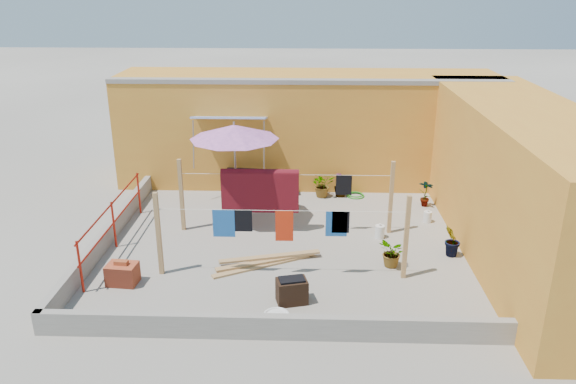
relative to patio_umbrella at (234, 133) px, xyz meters
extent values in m
plane|color=#9E998E|center=(1.24, -1.31, -2.32)|extent=(80.00, 80.00, 0.00)
cube|color=#C8872B|center=(1.74, 3.39, -0.72)|extent=(11.00, 2.40, 3.20)
cube|color=gray|center=(1.74, 2.34, 0.83)|extent=(11.00, 0.35, 0.12)
cube|color=#2D51B2|center=(-0.36, 1.84, -0.07)|extent=(2.00, 0.79, 0.22)
cylinder|color=gray|center=(-1.31, 1.47, -0.72)|extent=(0.03, 0.30, 1.28)
cylinder|color=gray|center=(0.59, 1.47, -0.72)|extent=(0.03, 0.30, 1.28)
cube|color=#C8872B|center=(6.44, -1.31, -0.72)|extent=(2.40, 9.00, 3.20)
cube|color=gray|center=(1.24, -4.89, -2.10)|extent=(8.30, 0.16, 0.44)
cube|color=gray|center=(-2.84, -1.31, -2.10)|extent=(0.16, 7.30, 0.44)
cylinder|color=#A01C10|center=(-2.61, -3.51, -1.77)|extent=(0.05, 0.05, 1.10)
cylinder|color=#A01C10|center=(-2.61, -1.51, -1.77)|extent=(0.05, 0.05, 1.10)
cylinder|color=#A01C10|center=(-2.61, 0.49, -1.77)|extent=(0.05, 0.05, 1.10)
cylinder|color=#A01C10|center=(-2.61, -1.51, -1.27)|extent=(0.04, 4.20, 0.04)
cylinder|color=#A01C10|center=(-2.61, -1.51, -1.72)|extent=(0.04, 4.20, 0.04)
cube|color=tan|center=(-1.26, -2.71, -1.42)|extent=(0.09, 0.09, 1.80)
cube|color=tan|center=(3.74, -2.71, -1.42)|extent=(0.09, 0.09, 1.80)
cube|color=tan|center=(3.74, -0.51, -1.42)|extent=(0.09, 0.09, 1.80)
cube|color=tan|center=(-1.26, -0.51, -1.42)|extent=(0.09, 0.09, 1.80)
cylinder|color=silver|center=(1.24, -2.71, -0.87)|extent=(5.00, 0.01, 0.01)
cylinder|color=silver|center=(1.24, -0.51, -0.87)|extent=(5.00, 0.01, 0.01)
cube|color=#550E16|center=(0.64, -0.51, -1.31)|extent=(1.84, 0.22, 0.98)
cube|color=black|center=(2.62, -0.51, -1.11)|extent=(0.38, 0.02, 0.49)
cube|color=maroon|center=(0.66, -0.51, -1.09)|extent=(0.41, 0.02, 0.45)
cube|color=#1D549E|center=(0.09, -2.71, -1.16)|extent=(0.45, 0.02, 0.59)
cube|color=black|center=(0.48, -2.71, -1.10)|extent=(0.35, 0.02, 0.46)
cube|color=red|center=(1.30, -2.71, -1.20)|extent=(0.36, 0.02, 0.66)
cube|color=#1D549E|center=(2.34, -2.71, -1.14)|extent=(0.43, 0.02, 0.54)
cube|color=black|center=(2.42, -2.71, -1.10)|extent=(0.35, 0.02, 0.46)
cylinder|color=gray|center=(0.00, 0.00, -2.29)|extent=(0.39, 0.39, 0.06)
cylinder|color=gray|center=(0.00, 0.00, -1.09)|extent=(0.05, 0.05, 2.47)
cone|color=#D773C5|center=(0.00, 0.00, 0.02)|extent=(2.59, 2.59, 0.34)
cylinder|color=gray|center=(0.00, 0.00, 0.21)|extent=(0.04, 0.04, 0.11)
cube|color=black|center=(0.23, 1.69, -1.61)|extent=(1.64, 0.93, 0.06)
cube|color=black|center=(-0.48, 1.44, -1.98)|extent=(0.06, 0.06, 0.69)
cube|color=black|center=(-0.42, 2.07, -1.98)|extent=(0.06, 0.06, 0.69)
cube|color=black|center=(0.88, 1.31, -1.98)|extent=(0.06, 0.06, 0.69)
cube|color=black|center=(0.94, 1.94, -1.98)|extent=(0.06, 0.06, 0.69)
cube|color=#B24229|center=(-1.93, -3.15, -2.11)|extent=(0.63, 0.48, 0.43)
cube|color=#A15125|center=(-1.93, -3.15, -1.85)|extent=(0.28, 0.15, 0.09)
cube|color=tan|center=(0.80, -2.36, -2.30)|extent=(2.03, 1.18, 0.04)
cube|color=tan|center=(0.88, -2.24, -2.25)|extent=(2.10, 1.01, 0.04)
cube|color=tan|center=(0.96, -2.12, -2.20)|extent=(2.18, 0.72, 0.04)
cube|color=black|center=(1.48, -3.74, -2.08)|extent=(0.64, 0.50, 0.47)
cube|color=black|center=(1.48, -3.74, -1.83)|extent=(0.53, 0.39, 0.04)
cylinder|color=silver|center=(1.22, -4.27, -2.29)|extent=(0.45, 0.45, 0.06)
torus|color=silver|center=(1.22, -4.27, -2.26)|extent=(0.48, 0.48, 0.05)
cylinder|color=silver|center=(3.48, -0.82, -2.17)|extent=(0.23, 0.23, 0.31)
cylinder|color=silver|center=(3.48, -0.82, -1.99)|extent=(0.06, 0.06, 0.05)
cylinder|color=silver|center=(4.80, 0.14, -2.18)|extent=(0.21, 0.21, 0.28)
cylinder|color=silver|center=(4.80, 0.14, -2.02)|extent=(0.06, 0.06, 0.05)
torus|color=#207B1B|center=(3.13, 1.89, -2.30)|extent=(0.50, 0.50, 0.04)
torus|color=#207B1B|center=(3.13, 1.89, -2.26)|extent=(0.43, 0.43, 0.04)
imported|color=#215618|center=(2.20, 1.86, -1.97)|extent=(0.78, 0.73, 0.70)
imported|color=#215618|center=(2.70, 1.89, -1.99)|extent=(0.47, 0.47, 0.66)
imported|color=#215618|center=(4.94, 1.22, -1.94)|extent=(0.48, 0.42, 0.75)
imported|color=#215618|center=(4.94, -1.74, -1.94)|extent=(0.46, 0.51, 0.76)
imported|color=#215618|center=(3.57, -2.26, -2.00)|extent=(0.64, 0.69, 0.64)
camera|label=1|loc=(1.72, -12.96, 3.40)|focal=35.00mm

